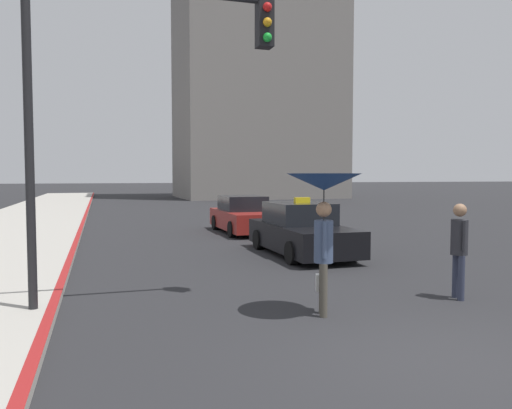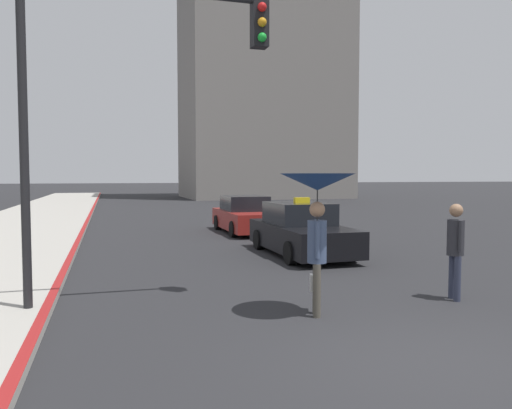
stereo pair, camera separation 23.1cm
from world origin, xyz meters
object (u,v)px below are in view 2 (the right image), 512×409
Objects in this scene: taxi at (301,231)px; pedestrian_with_umbrella at (317,198)px; traffic_light at (130,73)px; pedestrian_man at (455,243)px; sedan_red at (246,216)px.

pedestrian_with_umbrella reaches higher than taxi.
traffic_light is at bearing 86.18° from pedestrian_with_umbrella.
pedestrian_with_umbrella is at bearing -71.44° from pedestrian_man.
pedestrian_man is at bearing 97.65° from taxi.
taxi reaches higher than sedan_red.
pedestrian_with_umbrella is 0.41× the size of traffic_light.
pedestrian_man reaches higher than taxi.
sedan_red is 11.94m from pedestrian_with_umbrella.
pedestrian_with_umbrella is 3.71m from traffic_light.
pedestrian_man is (0.80, -11.47, 0.38)m from sedan_red.
pedestrian_with_umbrella reaches higher than pedestrian_man.
pedestrian_man is (2.81, 0.23, -0.87)m from pedestrian_with_umbrella.
traffic_light is at bearing 43.20° from taxi.
taxi is 6.34m from pedestrian_with_umbrella.
sedan_red is at bearing -162.16° from pedestrian_man.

